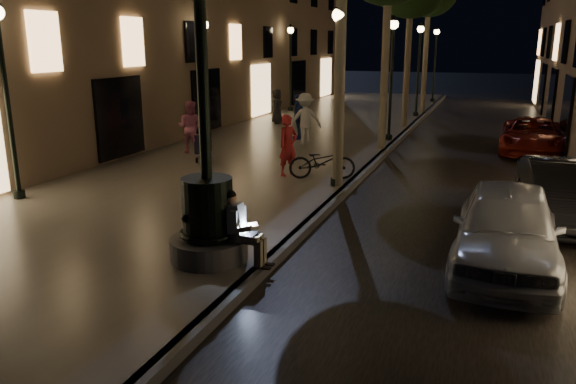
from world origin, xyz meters
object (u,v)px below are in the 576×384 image
at_px(bicycle, 322,162).
at_px(lamp_curb_b, 392,62).
at_px(seated_man_laptop, 239,225).
at_px(car_front, 507,228).
at_px(lamp_curb_d, 435,54).
at_px(pedestrian_blue, 298,117).
at_px(lamp_curb_a, 338,72).
at_px(lamp_curb_c, 419,57).
at_px(pedestrian_white, 305,119).
at_px(lamp_left_a, 4,75).
at_px(pedestrian_pink, 190,127).
at_px(pedestrian_red, 288,145).
at_px(stroller, 203,146).
at_px(lamp_left_b, 205,62).
at_px(fountain_lamppost, 207,205).
at_px(car_third, 532,136).
at_px(lamp_left_c, 291,56).
at_px(car_second, 562,193).
at_px(pedestrian_dark, 277,106).

bearing_deg(bicycle, lamp_curb_b, -23.84).
height_order(seated_man_laptop, car_front, same).
relative_size(lamp_curb_d, pedestrian_blue, 2.67).
relative_size(lamp_curb_a, lamp_curb_c, 1.00).
xyz_separation_m(pedestrian_white, pedestrian_blue, (-0.61, 0.99, -0.07)).
height_order(lamp_left_a, pedestrian_pink, lamp_left_a).
bearing_deg(lamp_curb_b, seated_man_laptop, -90.36).
xyz_separation_m(lamp_curb_c, pedestrian_red, (-1.63, -15.32, -2.14)).
height_order(stroller, pedestrian_blue, pedestrian_blue).
xyz_separation_m(lamp_left_b, car_front, (11.40, -10.08, -2.47)).
bearing_deg(pedestrian_blue, pedestrian_red, -13.90).
bearing_deg(fountain_lamppost, lamp_curb_d, 88.66).
xyz_separation_m(car_front, car_third, (1.00, 12.12, -0.12)).
distance_m(lamp_curb_b, lamp_curb_c, 8.00).
xyz_separation_m(car_third, bicycle, (-5.88, -7.42, 0.05)).
height_order(lamp_curb_b, lamp_curb_d, same).
height_order(fountain_lamppost, pedestrian_blue, fountain_lamppost).
relative_size(lamp_curb_b, lamp_left_c, 1.00).
height_order(stroller, car_second, car_second).
relative_size(lamp_curb_b, pedestrian_red, 2.70).
bearing_deg(lamp_curb_d, car_second, -77.50).
height_order(lamp_left_b, car_third, lamp_left_b).
relative_size(lamp_curb_c, pedestrian_red, 2.70).
height_order(lamp_curb_b, lamp_curb_c, same).
height_order(pedestrian_blue, bicycle, pedestrian_blue).
relative_size(car_front, bicycle, 2.37).
height_order(lamp_left_c, car_second, lamp_left_c).
xyz_separation_m(lamp_curb_c, pedestrian_pink, (-6.07, -13.21, -2.12)).
bearing_deg(pedestrian_pink, pedestrian_blue, -131.67).
distance_m(pedestrian_red, pedestrian_dark, 11.00).
bearing_deg(lamp_left_b, stroller, -63.72).
xyz_separation_m(lamp_curb_c, stroller, (-4.92, -14.42, -2.53)).
distance_m(lamp_curb_d, pedestrian_blue, 17.64).
height_order(car_second, car_third, car_second).
distance_m(lamp_left_b, lamp_left_c, 10.00).
xyz_separation_m(fountain_lamppost, pedestrian_dark, (-5.22, 16.81, -0.19)).
bearing_deg(lamp_left_a, fountain_lamppost, -17.35).
distance_m(car_third, pedestrian_blue, 8.85).
distance_m(lamp_curb_a, pedestrian_white, 6.82).
bearing_deg(bicycle, fountain_lamppost, 159.52).
bearing_deg(pedestrian_blue, lamp_curb_b, 78.41).
xyz_separation_m(car_third, pedestrian_pink, (-11.38, -5.25, 0.47)).
relative_size(lamp_curb_d, car_second, 1.13).
relative_size(car_front, pedestrian_pink, 2.44).
height_order(seated_man_laptop, stroller, seated_man_laptop).
height_order(lamp_curb_b, bicycle, lamp_curb_b).
bearing_deg(lamp_curb_d, lamp_curb_c, -90.00).
height_order(lamp_left_c, bicycle, lamp_left_c).
bearing_deg(fountain_lamppost, car_third, 66.84).
xyz_separation_m(lamp_curb_d, pedestrian_dark, (-5.92, -13.19, -2.22)).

